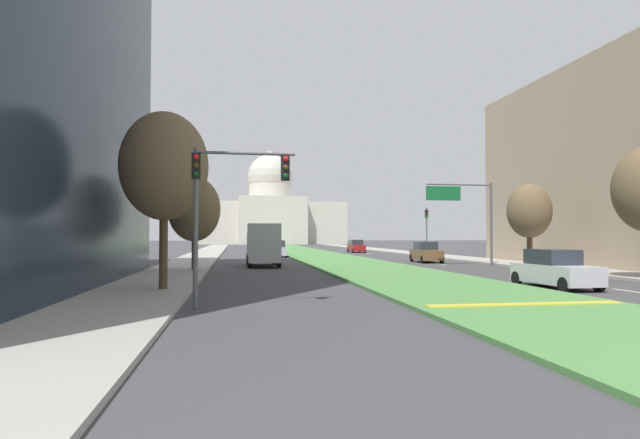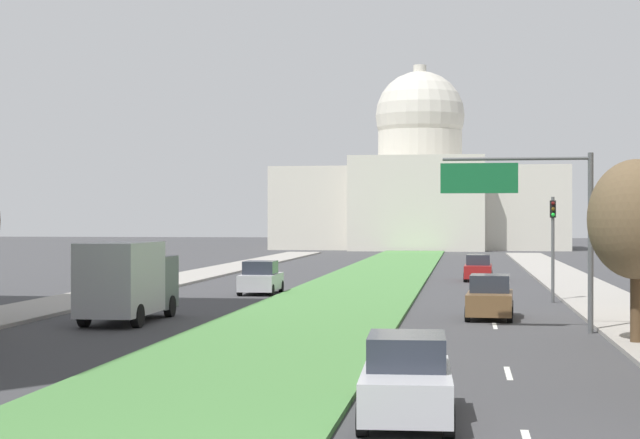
% 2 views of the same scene
% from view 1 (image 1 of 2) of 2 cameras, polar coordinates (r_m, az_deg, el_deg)
% --- Properties ---
extents(ground_plane, '(304.95, 304.95, 0.00)m').
position_cam_1_polar(ground_plane, '(74.70, -2.10, -3.53)').
color(ground_plane, '#3D3D3F').
extents(grass_median, '(7.32, 124.75, 0.14)m').
position_cam_1_polar(grass_median, '(67.82, -1.38, -3.66)').
color(grass_median, '#4C8442').
rests_on(grass_median, ground_plane).
extents(median_curb_nose, '(6.59, 0.50, 0.04)m').
position_cam_1_polar(median_curb_nose, '(18.13, 21.50, -8.61)').
color(median_curb_nose, gold).
rests_on(median_curb_nose, grass_median).
extents(lane_dashes_right, '(0.16, 63.48, 0.01)m').
position_cam_1_polar(lane_dashes_right, '(52.18, 9.27, -4.29)').
color(lane_dashes_right, silver).
rests_on(lane_dashes_right, ground_plane).
extents(sidewalk_left, '(4.00, 124.75, 0.15)m').
position_cam_1_polar(sidewalk_left, '(60.40, -12.75, -3.85)').
color(sidewalk_left, '#9E9991').
rests_on(sidewalk_left, ground_plane).
extents(sidewalk_right, '(4.00, 124.75, 0.15)m').
position_cam_1_polar(sidewalk_right, '(64.19, 11.02, -3.73)').
color(sidewalk_right, '#9E9991').
rests_on(sidewalk_right, ground_plane).
extents(capitol_building, '(39.43, 22.61, 25.48)m').
position_cam_1_polar(capitol_building, '(142.99, -5.45, 0.62)').
color(capitol_building, beige).
rests_on(capitol_building, ground_plane).
extents(traffic_light_near_left, '(3.34, 0.35, 5.20)m').
position_cam_1_polar(traffic_light_near_left, '(17.20, -10.60, 3.06)').
color(traffic_light_near_left, '#515456').
rests_on(traffic_light_near_left, ground_plane).
extents(traffic_light_far_right, '(0.28, 0.35, 5.20)m').
position_cam_1_polar(traffic_light_far_right, '(55.35, 11.59, -0.70)').
color(traffic_light_far_right, '#515456').
rests_on(traffic_light_far_right, ground_plane).
extents(overhead_guide_sign, '(5.47, 0.20, 6.50)m').
position_cam_1_polar(overhead_guide_sign, '(42.20, 15.77, 1.43)').
color(overhead_guide_sign, '#515456').
rests_on(overhead_guide_sign, ground_plane).
extents(street_tree_left_near, '(3.64, 3.64, 7.54)m').
position_cam_1_polar(street_tree_left_near, '(22.84, -16.67, 5.57)').
color(street_tree_left_near, '#4C3823').
rests_on(street_tree_left_near, ground_plane).
extents(street_tree_left_mid, '(3.35, 3.35, 6.16)m').
position_cam_1_polar(street_tree_left_mid, '(34.61, -13.60, 1.11)').
color(street_tree_left_mid, '#4C3823').
rests_on(street_tree_left_mid, ground_plane).
extents(street_tree_right_mid, '(3.10, 3.10, 6.05)m').
position_cam_1_polar(street_tree_right_mid, '(40.29, 21.91, 0.83)').
color(street_tree_right_mid, '#4C3823').
rests_on(street_tree_right_mid, ground_plane).
extents(sedan_lead_stopped, '(2.02, 4.40, 1.73)m').
position_cam_1_polar(sedan_lead_stopped, '(25.72, 24.26, -5.05)').
color(sedan_lead_stopped, '#BCBCC1').
rests_on(sedan_lead_stopped, ground_plane).
extents(sedan_midblock, '(2.08, 4.27, 1.80)m').
position_cam_1_polar(sedan_midblock, '(46.37, 11.52, -3.58)').
color(sedan_midblock, brown).
rests_on(sedan_midblock, ground_plane).
extents(sedan_distant, '(2.04, 4.24, 1.82)m').
position_cam_1_polar(sedan_distant, '(55.84, -4.81, -3.28)').
color(sedan_distant, '#BCBCC1').
rests_on(sedan_distant, ground_plane).
extents(sedan_far_horizon, '(1.97, 4.50, 1.74)m').
position_cam_1_polar(sedan_far_horizon, '(71.38, 3.99, -2.96)').
color(sedan_far_horizon, maroon).
rests_on(sedan_far_horizon, ground_plane).
extents(box_truck_delivery, '(2.40, 6.40, 3.20)m').
position_cam_1_polar(box_truck_delivery, '(39.79, -6.26, -2.71)').
color(box_truck_delivery, '#4C5156').
rests_on(box_truck_delivery, ground_plane).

